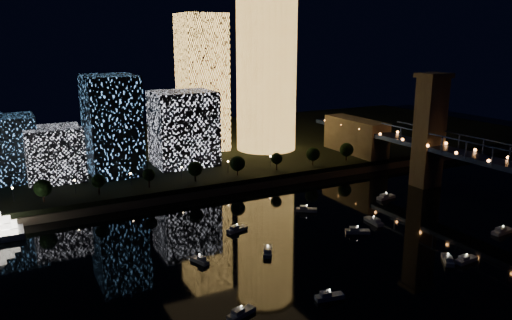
{
  "coord_description": "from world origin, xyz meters",
  "views": [
    {
      "loc": [
        -101.76,
        -105.22,
        64.73
      ],
      "look_at": [
        -18.04,
        55.0,
        20.17
      ],
      "focal_mm": 35.0,
      "sensor_mm": 36.0,
      "label": 1
    }
  ],
  "objects": [
    {
      "name": "midrise_blocks",
      "position": [
        -56.63,
        119.87,
        22.69
      ],
      "size": [
        98.52,
        32.96,
        43.86
      ],
      "color": "silver",
      "rests_on": "far_bank"
    },
    {
      "name": "esplanade_trees",
      "position": [
        -20.46,
        88.0,
        10.47
      ],
      "size": [
        165.96,
        6.87,
        8.93
      ],
      "color": "black",
      "rests_on": "far_bank"
    },
    {
      "name": "street_lamps",
      "position": [
        -34.0,
        94.0,
        9.02
      ],
      "size": [
        132.7,
        0.7,
        5.65
      ],
      "color": "black",
      "rests_on": "far_bank"
    },
    {
      "name": "tower_cylindrical",
      "position": [
        27.83,
        130.83,
        46.3
      ],
      "size": [
        34.0,
        34.0,
        82.35
      ],
      "color": "#F5B14E",
      "rests_on": "far_bank"
    },
    {
      "name": "motorboats",
      "position": [
        -3.42,
        14.18,
        0.81
      ],
      "size": [
        109.8,
        63.86,
        2.78
      ],
      "color": "silver",
      "rests_on": "ground"
    },
    {
      "name": "tower_rectangular",
      "position": [
        -2.96,
        145.81,
        40.95
      ],
      "size": [
        22.6,
        22.6,
        71.9
      ],
      "primitive_type": "cube",
      "color": "#F5B14E",
      "rests_on": "far_bank"
    },
    {
      "name": "far_bank",
      "position": [
        0.0,
        160.0,
        2.5
      ],
      "size": [
        420.0,
        160.0,
        5.0
      ],
      "primitive_type": "cube",
      "color": "black",
      "rests_on": "ground"
    },
    {
      "name": "seawall",
      "position": [
        0.0,
        82.0,
        1.5
      ],
      "size": [
        420.0,
        6.0,
        3.0
      ],
      "primitive_type": "cube",
      "color": "#6B5E4C",
      "rests_on": "ground"
    },
    {
      "name": "ground",
      "position": [
        0.0,
        0.0,
        0.0
      ],
      "size": [
        520.0,
        520.0,
        0.0
      ],
      "primitive_type": "plane",
      "color": "black",
      "rests_on": "ground"
    }
  ]
}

